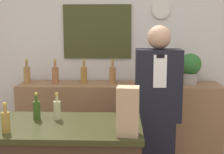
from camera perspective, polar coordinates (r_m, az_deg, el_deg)
The scene contains 15 objects.
back_wall at distance 3.73m, azimuth 0.07°, elevation 4.80°, with size 5.20×0.09×2.70m.
back_shelf at distance 3.62m, azimuth 1.35°, elevation -9.11°, with size 2.25×0.44×1.01m.
shopkeeper at distance 3.00m, azimuth 8.29°, elevation -6.67°, with size 0.42×0.26×1.65m.
potted_plant at distance 3.57m, azimuth 14.13°, elevation 1.81°, with size 0.24×0.24×0.34m.
paper_bag at distance 2.04m, azimuth 2.92°, elevation -6.27°, with size 0.15×0.13×0.33m.
tape_dispenser at distance 2.08m, azimuth 3.57°, elevation -10.06°, with size 0.09×0.06×0.07m.
counter_bottle_2 at distance 2.23m, azimuth -18.85°, elevation -7.72°, with size 0.06×0.06×0.21m.
counter_bottle_3 at distance 2.48m, azimuth -13.61°, elevation -5.78°, with size 0.06×0.06×0.21m.
counter_bottle_4 at distance 2.44m, azimuth -10.01°, elevation -5.86°, with size 0.06×0.06×0.21m.
shelf_bottle_0 at distance 3.64m, azimuth -15.29°, elevation 0.49°, with size 0.07×0.07×0.27m.
shelf_bottle_1 at distance 3.56m, azimuth -10.33°, elevation 0.47°, with size 0.07×0.07×0.27m.
shelf_bottle_2 at distance 3.52m, azimuth -5.15°, elevation 0.47°, with size 0.07×0.07×0.27m.
shelf_bottle_3 at distance 3.48m, azimuth 0.10°, elevation 0.42°, with size 0.07×0.07×0.27m.
shelf_bottle_4 at distance 3.49m, azimuth 5.40°, elevation 0.39°, with size 0.07×0.07×0.27m.
shelf_bottle_5 at distance 3.53m, azimuth 10.63°, elevation 0.38°, with size 0.07×0.07×0.27m.
Camera 1 is at (0.12, -1.71, 1.65)m, focal length 50.00 mm.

